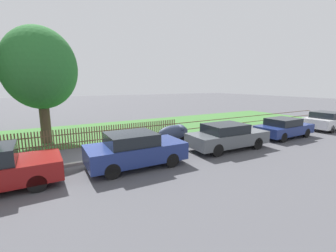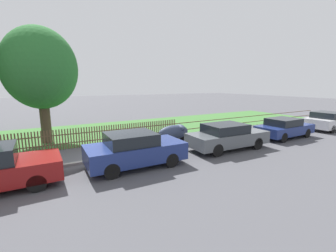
# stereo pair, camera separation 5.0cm
# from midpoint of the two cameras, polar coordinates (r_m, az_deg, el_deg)

# --- Properties ---
(ground_plane) EXTENTS (120.00, 120.00, 0.00)m
(ground_plane) POSITION_cam_midpoint_polar(r_m,az_deg,el_deg) (10.70, -15.97, -8.58)
(ground_plane) COLOR #4C4C51
(kerb_stone) EXTENTS (43.53, 0.20, 0.12)m
(kerb_stone) POSITION_cam_midpoint_polar(r_m,az_deg,el_deg) (10.78, -16.11, -8.12)
(kerb_stone) COLOR gray
(kerb_stone) RESTS_ON ground
(grass_strip) EXTENTS (43.53, 7.52, 0.01)m
(grass_strip) POSITION_cam_midpoint_polar(r_m,az_deg,el_deg) (17.09, -21.32, -1.75)
(grass_strip) COLOR #3D7033
(grass_strip) RESTS_ON ground
(park_fence) EXTENTS (43.53, 0.05, 1.10)m
(park_fence) POSITION_cam_midpoint_polar(r_m,az_deg,el_deg) (13.35, -19.11, -2.51)
(park_fence) COLOR brown
(park_fence) RESTS_ON ground
(parked_car_navy_estate) EXTENTS (4.09, 1.91, 1.46)m
(parked_car_navy_estate) POSITION_cam_midpoint_polar(r_m,az_deg,el_deg) (9.58, -8.53, -5.89)
(parked_car_navy_estate) COLOR navy
(parked_car_navy_estate) RESTS_ON ground
(parked_car_red_compact) EXTENTS (4.46, 1.90, 1.38)m
(parked_car_red_compact) POSITION_cam_midpoint_polar(r_m,az_deg,el_deg) (12.39, 14.69, -2.48)
(parked_car_red_compact) COLOR #51565B
(parked_car_red_compact) RESTS_ON ground
(parked_car_white_van) EXTENTS (4.08, 1.75, 1.28)m
(parked_car_white_van) POSITION_cam_midpoint_polar(r_m,az_deg,el_deg) (16.41, 27.29, -0.36)
(parked_car_white_van) COLOR navy
(parked_car_white_van) RESTS_ON ground
(parked_car_grey_coupe) EXTENTS (3.82, 1.95, 1.38)m
(parked_car_grey_coupe) POSITION_cam_midpoint_polar(r_m,az_deg,el_deg) (21.02, 35.31, 1.13)
(parked_car_grey_coupe) COLOR silver
(parked_car_grey_coupe) RESTS_ON ground
(covered_motorcycle) EXTENTS (2.10, 0.88, 1.10)m
(covered_motorcycle) POSITION_cam_midpoint_polar(r_m,az_deg,el_deg) (13.12, 1.49, -1.59)
(covered_motorcycle) COLOR black
(covered_motorcycle) RESTS_ON ground
(tree_mid_park) EXTENTS (3.99, 3.99, 6.61)m
(tree_mid_park) POSITION_cam_midpoint_polar(r_m,az_deg,el_deg) (14.91, -29.83, 12.47)
(tree_mid_park) COLOR #473828
(tree_mid_park) RESTS_ON ground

